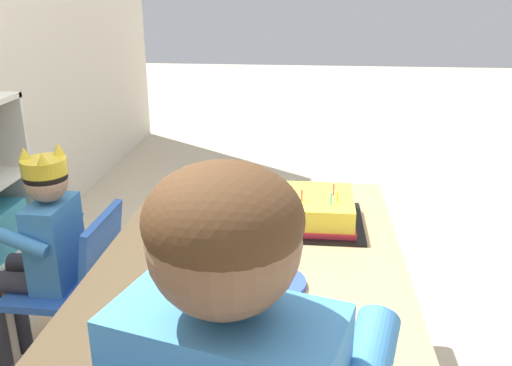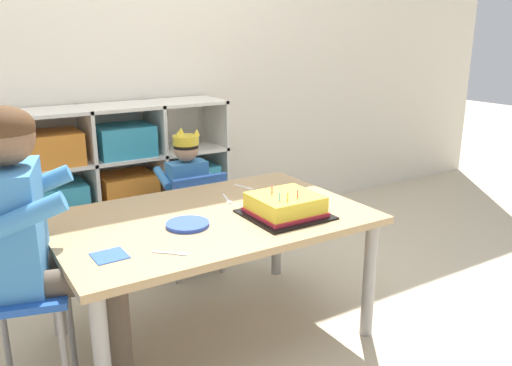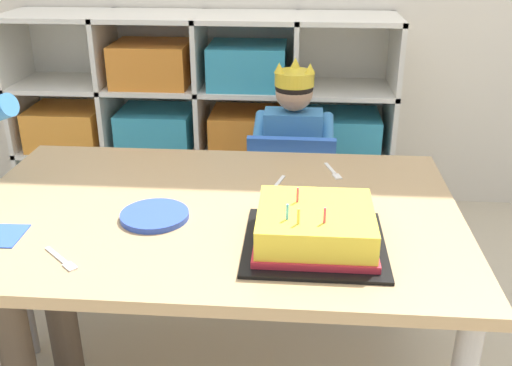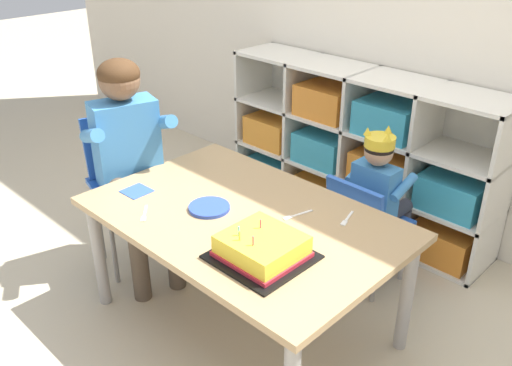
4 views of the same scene
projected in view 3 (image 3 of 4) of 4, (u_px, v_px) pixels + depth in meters
The scene contains 9 objects.
storage_cubby_shelf at pixel (203, 132), 2.63m from camera, with size 1.66×0.34×0.90m.
activity_table at pixel (213, 229), 1.55m from camera, with size 1.28×0.84×0.57m.
classroom_chair_blue at pixel (291, 189), 2.16m from camera, with size 0.33×0.33×0.59m.
child_with_crown at pixel (293, 141), 2.19m from camera, with size 0.30×0.31×0.81m.
birthday_cake_on_tray at pixel (315, 230), 1.34m from camera, with size 0.32×0.32×0.13m.
paper_plate_stack at pixel (155, 216), 1.48m from camera, with size 0.17×0.17×0.01m, color blue.
fork_scattered_mid_table at pixel (62, 260), 1.29m from camera, with size 0.10×0.10×0.00m.
fork_near_cake_tray at pixel (275, 187), 1.65m from camera, with size 0.05×0.14×0.00m.
fork_at_table_front_edge at pixel (333, 172), 1.75m from camera, with size 0.05×0.12×0.00m.
Camera 3 is at (0.22, -1.36, 1.25)m, focal length 41.22 mm.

